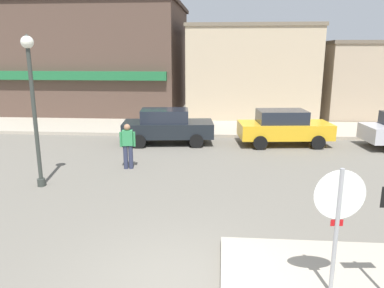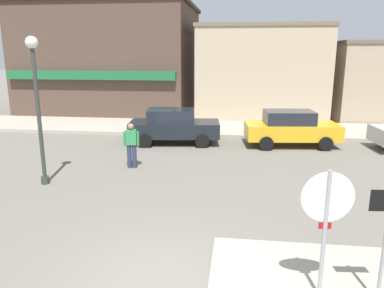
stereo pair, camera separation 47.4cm
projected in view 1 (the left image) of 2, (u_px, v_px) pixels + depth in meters
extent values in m
plane|color=#6B665B|center=(177.00, 287.00, 6.59)|extent=(160.00, 160.00, 0.00)
cube|color=#A89E8C|center=(208.00, 128.00, 20.09)|extent=(80.00, 4.00, 0.15)
cylinder|color=#9E9EA3|center=(336.00, 237.00, 5.99)|extent=(0.07, 0.07, 2.30)
cylinder|color=red|center=(340.00, 194.00, 5.84)|extent=(0.76, 0.08, 0.76)
cylinder|color=white|center=(340.00, 195.00, 5.82)|extent=(0.82, 0.08, 0.82)
cube|color=red|center=(337.00, 223.00, 5.95)|extent=(0.20, 0.03, 0.11)
cylinder|color=#333833|center=(35.00, 119.00, 11.08)|extent=(0.12, 0.12, 4.20)
cylinder|color=#333833|center=(41.00, 182.00, 11.55)|extent=(0.24, 0.24, 0.24)
sphere|color=white|center=(27.00, 42.00, 10.55)|extent=(0.36, 0.36, 0.36)
cone|color=#333833|center=(27.00, 37.00, 10.52)|extent=(0.32, 0.32, 0.18)
cube|color=black|center=(168.00, 129.00, 16.85)|extent=(4.17, 2.14, 0.66)
cube|color=#1E232D|center=(165.00, 116.00, 16.70)|extent=(2.22, 1.62, 0.56)
cylinder|color=black|center=(195.00, 133.00, 17.80)|extent=(0.62, 0.25, 0.60)
cylinder|color=black|center=(196.00, 141.00, 16.15)|extent=(0.62, 0.25, 0.60)
cylinder|color=black|center=(143.00, 133.00, 17.72)|extent=(0.62, 0.25, 0.60)
cylinder|color=black|center=(139.00, 141.00, 16.07)|extent=(0.62, 0.25, 0.60)
cube|color=gold|center=(284.00, 130.00, 16.60)|extent=(4.16, 2.12, 0.66)
cube|color=#1E232D|center=(282.00, 116.00, 16.45)|extent=(2.22, 1.61, 0.56)
cylinder|color=black|center=(305.00, 134.00, 17.55)|extent=(0.62, 0.24, 0.60)
cylinder|color=black|center=(318.00, 142.00, 15.90)|extent=(0.62, 0.24, 0.60)
cylinder|color=black|center=(253.00, 134.00, 17.48)|extent=(0.62, 0.24, 0.60)
cylinder|color=black|center=(260.00, 143.00, 15.83)|extent=(0.62, 0.24, 0.60)
cylinder|color=black|center=(373.00, 137.00, 16.85)|extent=(0.61, 0.24, 0.60)
cylinder|color=#2D334C|center=(131.00, 157.00, 13.24)|extent=(0.16, 0.16, 0.85)
cylinder|color=#2D334C|center=(126.00, 157.00, 13.22)|extent=(0.16, 0.16, 0.85)
cube|color=#338C51|center=(127.00, 138.00, 13.07)|extent=(0.39, 0.28, 0.54)
sphere|color=#9E7051|center=(127.00, 127.00, 12.98)|extent=(0.22, 0.22, 0.22)
cylinder|color=#338C51|center=(134.00, 139.00, 13.10)|extent=(0.10, 0.10, 0.52)
cylinder|color=#338C51|center=(121.00, 139.00, 13.06)|extent=(0.10, 0.10, 0.52)
cube|color=brown|center=(104.00, 60.00, 26.28)|extent=(10.88, 9.23, 6.97)
cube|color=#1E6638|center=(79.00, 76.00, 21.85)|extent=(10.33, 0.40, 0.50)
cube|color=#352721|center=(101.00, 6.00, 25.42)|extent=(11.20, 9.51, 0.24)
cube|color=tan|center=(249.00, 73.00, 24.34)|extent=(7.67, 6.89, 5.43)
cube|color=#716452|center=(251.00, 28.00, 23.67)|extent=(7.82, 7.03, 0.20)
cube|color=tan|center=(374.00, 81.00, 24.21)|extent=(7.27, 7.11, 4.49)
cube|color=#685B4C|center=(378.00, 43.00, 23.65)|extent=(7.41, 7.25, 0.20)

